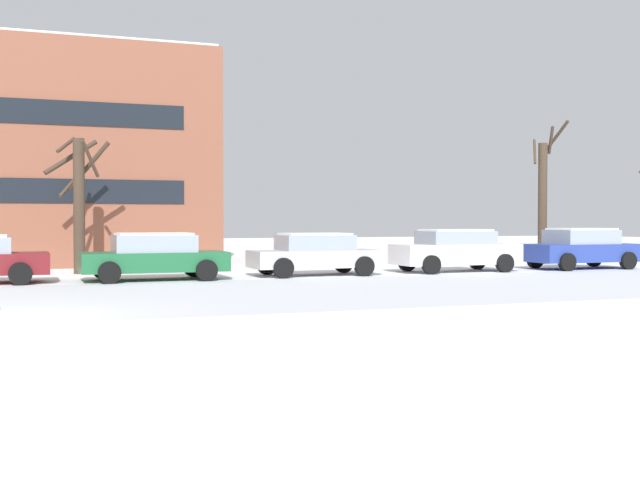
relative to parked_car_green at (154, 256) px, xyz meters
The scene contains 9 objects.
ground_plane 9.34m from the parked_car_green, 114.47° to the right, with size 120.00×120.00×0.00m, color white.
road_surface 6.51m from the parked_car_green, 126.55° to the right, with size 80.00×8.54×0.00m.
parked_car_green is the anchor object (origin of this frame).
parked_car_silver 5.22m from the parked_car_green, ahead, with size 4.22×2.00×1.38m.
parked_car_white 10.43m from the parked_car_green, ahead, with size 4.41×2.01×1.48m.
parked_car_blue 15.65m from the parked_car_green, ahead, with size 4.17×2.10×1.50m.
tree_far_mid 4.66m from the parked_car_green, 116.57° to the left, with size 2.21×1.85×4.64m.
tree_far_right 16.79m from the parked_car_green, 11.84° to the left, with size 1.35×1.47×5.86m.
building_far_left 13.25m from the parked_car_green, 108.80° to the left, with size 15.67×10.71×8.72m.
Camera 1 is at (0.31, -15.61, 1.82)m, focal length 44.77 mm.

